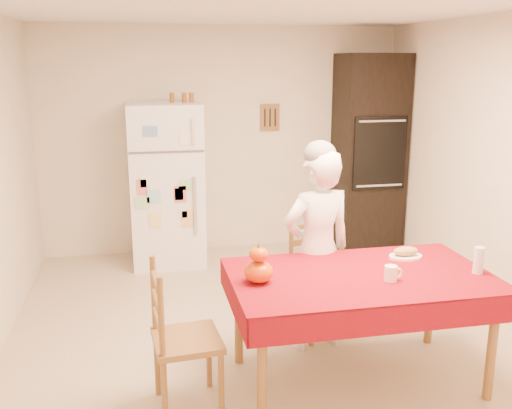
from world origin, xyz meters
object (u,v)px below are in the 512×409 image
object	(u,v)px
oven_cabinet	(369,154)
dining_table	(360,284)
coffee_mug	(391,273)
bread_plate	(405,257)
refrigerator	(166,185)
seated_woman	(317,251)
pumpkin_lower	(259,272)
chair_far	(317,270)
wine_glass	(479,260)
chair_left	(176,333)

from	to	relation	value
oven_cabinet	dining_table	xyz separation A→B (m)	(-1.17, -2.73, -0.41)
coffee_mug	bread_plate	size ratio (longest dim) A/B	0.42
coffee_mug	refrigerator	bearing A→B (deg)	113.85
oven_cabinet	seated_woman	distance (m)	2.58
coffee_mug	pumpkin_lower	bearing A→B (deg)	169.73
chair_far	wine_glass	world-z (taller)	chair_far
chair_far	bread_plate	distance (m)	0.77
oven_cabinet	coffee_mug	bearing A→B (deg)	-109.73
chair_far	chair_left	xyz separation A→B (m)	(-1.17, -0.87, 0.00)
pumpkin_lower	bread_plate	bearing A→B (deg)	12.19
oven_cabinet	dining_table	distance (m)	3.00
oven_cabinet	seated_woman	world-z (taller)	oven_cabinet
dining_table	seated_woman	distance (m)	0.54
refrigerator	dining_table	distance (m)	2.90
chair_left	refrigerator	bearing A→B (deg)	-6.73
refrigerator	bread_plate	world-z (taller)	refrigerator
coffee_mug	bread_plate	bearing A→B (deg)	53.00
refrigerator	bread_plate	bearing A→B (deg)	-57.70
chair_left	oven_cabinet	bearing A→B (deg)	-44.94
coffee_mug	oven_cabinet	bearing A→B (deg)	70.27
chair_left	pumpkin_lower	bearing A→B (deg)	-85.64
dining_table	pumpkin_lower	size ratio (longest dim) A/B	9.23
chair_left	coffee_mug	world-z (taller)	chair_left
dining_table	wine_glass	distance (m)	0.79
oven_cabinet	chair_left	size ratio (longest dim) A/B	2.32
refrigerator	chair_far	distance (m)	2.20
seated_woman	oven_cabinet	bearing A→B (deg)	-131.06
pumpkin_lower	bread_plate	xyz separation A→B (m)	(1.11, 0.24, -0.06)
dining_table	coffee_mug	world-z (taller)	coffee_mug
chair_far	seated_woman	bearing A→B (deg)	-122.32
coffee_mug	bread_plate	world-z (taller)	coffee_mug
wine_glass	bread_plate	bearing A→B (deg)	131.34
refrigerator	bread_plate	size ratio (longest dim) A/B	7.08
refrigerator	coffee_mug	world-z (taller)	refrigerator
seated_woman	pumpkin_lower	distance (m)	0.76
dining_table	chair_far	distance (m)	0.81
refrigerator	chair_left	world-z (taller)	refrigerator
chair_far	wine_glass	distance (m)	1.27
pumpkin_lower	bread_plate	world-z (taller)	pumpkin_lower
chair_left	pumpkin_lower	distance (m)	0.63
chair_far	coffee_mug	size ratio (longest dim) A/B	9.50
oven_cabinet	coffee_mug	size ratio (longest dim) A/B	22.00
refrigerator	coffee_mug	xyz separation A→B (m)	(1.25, -2.83, -0.04)
chair_far	bread_plate	world-z (taller)	chair_far
coffee_mug	pumpkin_lower	distance (m)	0.83
refrigerator	dining_table	xyz separation A→B (m)	(1.11, -2.68, -0.16)
pumpkin_lower	bread_plate	size ratio (longest dim) A/B	0.77
oven_cabinet	pumpkin_lower	world-z (taller)	oven_cabinet
chair_left	coffee_mug	xyz separation A→B (m)	(1.35, -0.06, 0.30)
chair_far	pumpkin_lower	world-z (taller)	chair_far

